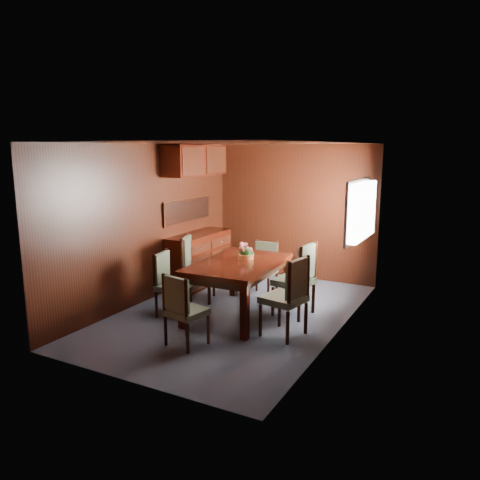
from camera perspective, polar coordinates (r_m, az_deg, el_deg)
The scene contains 11 objects.
ground at distance 6.79m, azimuth -0.62°, elevation -8.95°, with size 4.50×4.50×0.00m, color #3B4251.
room_shell at distance 6.76m, azimuth -0.07°, elevation 5.18°, with size 3.06×4.52×2.41m.
sideboard at distance 8.10m, azimuth -5.00°, elevation -2.33°, with size 0.48×1.40×0.90m, color black.
dining_table at distance 6.55m, azimuth -0.21°, elevation -3.59°, with size 1.11×1.70×0.78m.
chair_left_near at distance 6.69m, azimuth -8.68°, elevation -4.83°, with size 0.49×0.50×0.91m.
chair_left_far at distance 7.27m, azimuth -5.67°, elevation -3.00°, with size 0.60×0.62×1.02m.
chair_right_near at distance 5.86m, azimuth 6.01°, elevation -6.41°, with size 0.55×0.57×1.03m.
chair_right_far at distance 6.60m, azimuth 7.20°, elevation -4.32°, with size 0.54×0.55×1.05m.
chair_head at distance 5.61m, azimuth -7.05°, elevation -8.08°, with size 0.49×0.48×0.90m.
chair_foot at distance 7.54m, azimuth 2.96°, elevation -3.09°, with size 0.42×0.40×0.86m.
flower_centerpiece at distance 6.67m, azimuth 0.71°, elevation -1.35°, with size 0.24×0.24×0.24m.
Camera 1 is at (3.06, -5.60, 2.34)m, focal length 35.00 mm.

